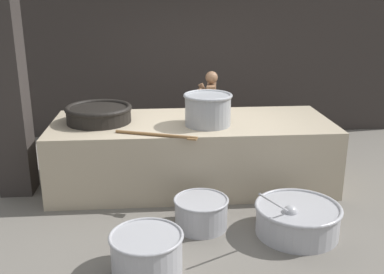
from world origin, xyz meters
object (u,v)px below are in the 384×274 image
stock_pot (208,109)px  cook (211,111)px  prep_bowl_meat (147,251)px  prep_bowl_vegetables (297,218)px  giant_wok_near (99,113)px  prep_bowl_extra (201,212)px

stock_pot → cook: size_ratio=0.45×
prep_bowl_meat → prep_bowl_vegetables: bearing=19.5°
prep_bowl_meat → giant_wok_near: bearing=106.8°
giant_wok_near → prep_bowl_vegetables: 3.06m
giant_wok_near → stock_pot: stock_pot is taller
giant_wok_near → prep_bowl_extra: (1.32, -1.39, -0.88)m
giant_wok_near → stock_pot: (1.52, -0.27, 0.10)m
prep_bowl_extra → cook: bearing=80.6°
prep_bowl_meat → cook: bearing=72.6°
giant_wok_near → prep_bowl_extra: 2.11m
cook → prep_bowl_vegetables: size_ratio=1.33×
stock_pot → cook: 1.42m
prep_bowl_vegetables → prep_bowl_extra: bearing=167.3°
prep_bowl_vegetables → giant_wok_near: bearing=145.9°
cook → prep_bowl_vegetables: cook is taller
giant_wok_near → prep_bowl_meat: bearing=-73.2°
stock_pot → prep_bowl_meat: 2.36m
cook → prep_bowl_vegetables: (0.70, -2.72, -0.60)m
prep_bowl_meat → prep_bowl_extra: 1.07m
cook → prep_bowl_extra: 2.58m
giant_wok_near → stock_pot: 1.55m
prep_bowl_vegetables → prep_bowl_extra: 1.13m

